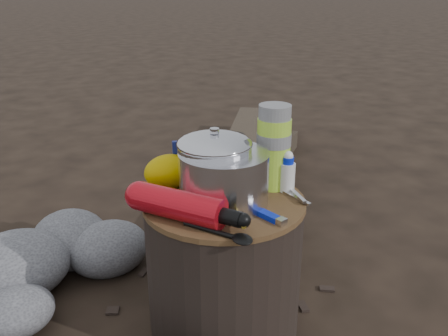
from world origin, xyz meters
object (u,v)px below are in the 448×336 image
camping_pot (215,168)px  travel_mug (231,155)px  log_main (251,175)px  fuel_bottle (179,205)px  stump (224,263)px  thermos (274,147)px

camping_pot → travel_mug: camping_pot is taller
log_main → fuel_bottle: 1.12m
log_main → camping_pot: (-0.60, -0.74, 0.40)m
stump → camping_pot: (-0.02, 0.01, 0.29)m
travel_mug → fuel_bottle: bearing=-143.8°
fuel_bottle → thermos: thermos is taller
log_main → travel_mug: (-0.47, -0.60, 0.37)m
stump → travel_mug: (0.11, 0.15, 0.25)m
log_main → thermos: 0.94m
stump → fuel_bottle: bearing=-164.4°
stump → log_main: 0.95m
camping_pot → travel_mug: size_ratio=1.57×
stump → travel_mug: bearing=53.7°
stump → log_main: bearing=52.2°
travel_mug → camping_pot: bearing=-133.1°
fuel_bottle → thermos: 0.32m
camping_pot → fuel_bottle: camping_pot is taller
log_main → fuel_bottle: fuel_bottle is taller
thermos → fuel_bottle: bearing=-170.6°
stump → thermos: (0.16, 0.01, 0.31)m
thermos → travel_mug: thermos is taller
camping_pot → thermos: 0.19m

